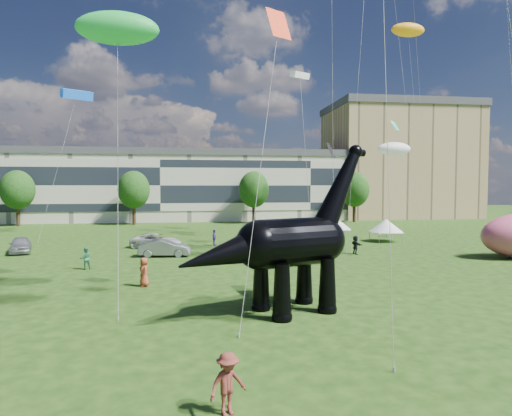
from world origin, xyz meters
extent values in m
plane|color=#16330C|center=(0.00, 0.00, 0.00)|extent=(220.00, 220.00, 0.00)
cube|color=beige|center=(-8.00, 62.00, 6.00)|extent=(78.00, 11.00, 12.00)
cube|color=tan|center=(40.00, 65.00, 11.00)|extent=(28.00, 18.00, 22.00)
cylinder|color=#382314|center=(-30.00, 53.00, 1.60)|extent=(0.56, 0.56, 3.20)
ellipsoid|color=#14380F|center=(-30.00, 53.00, 6.32)|extent=(5.20, 5.20, 6.24)
cylinder|color=#382314|center=(-12.00, 53.00, 1.60)|extent=(0.56, 0.56, 3.20)
ellipsoid|color=#14380F|center=(-12.00, 53.00, 6.32)|extent=(5.20, 5.20, 6.24)
cylinder|color=#382314|center=(8.00, 53.00, 1.60)|extent=(0.56, 0.56, 3.20)
ellipsoid|color=#14380F|center=(8.00, 53.00, 6.32)|extent=(5.20, 5.20, 6.24)
cylinder|color=#382314|center=(26.00, 53.00, 1.60)|extent=(0.56, 0.56, 3.20)
ellipsoid|color=#14380F|center=(26.00, 53.00, 6.32)|extent=(5.20, 5.20, 6.24)
cone|color=black|center=(2.35, 0.20, 1.37)|extent=(1.23, 1.23, 2.75)
sphere|color=black|center=(2.35, 0.20, 0.16)|extent=(1.01, 1.01, 1.01)
cone|color=black|center=(1.61, 2.07, 1.37)|extent=(1.23, 1.23, 2.75)
sphere|color=black|center=(1.61, 2.07, 0.16)|extent=(1.01, 1.01, 1.01)
cone|color=black|center=(4.91, 1.20, 1.37)|extent=(1.23, 1.23, 2.75)
sphere|color=black|center=(4.91, 1.20, 0.16)|extent=(1.01, 1.01, 1.01)
cone|color=black|center=(4.17, 3.08, 1.37)|extent=(1.23, 1.23, 2.75)
sphere|color=black|center=(4.17, 3.08, 0.16)|extent=(1.01, 1.01, 1.01)
cylinder|color=black|center=(3.18, 1.60, 3.57)|extent=(4.49, 3.71, 2.47)
sphere|color=black|center=(1.39, 0.90, 3.57)|extent=(2.47, 2.47, 2.47)
sphere|color=black|center=(4.97, 2.31, 3.57)|extent=(2.38, 2.38, 2.38)
cone|color=black|center=(6.01, 2.72, 6.23)|extent=(3.71, 2.54, 4.85)
sphere|color=black|center=(7.05, 3.13, 8.33)|extent=(0.77, 0.77, 0.77)
cylinder|color=black|center=(7.30, 3.23, 8.28)|extent=(0.74, 0.61, 0.40)
cone|color=black|center=(-0.37, 0.21, 3.27)|extent=(5.21, 3.56, 2.69)
imported|color=silver|center=(-18.52, 23.94, 0.78)|extent=(3.15, 4.91, 1.55)
imported|color=gray|center=(-4.61, 19.87, 0.76)|extent=(4.75, 1.98, 1.53)
imported|color=silver|center=(-5.89, 25.53, 0.73)|extent=(5.79, 4.03, 1.47)
imported|color=#595960|center=(3.91, 24.89, 0.71)|extent=(2.30, 5.04, 1.43)
cube|color=silver|center=(15.55, 31.46, 1.01)|extent=(2.85, 2.85, 0.11)
cone|color=silver|center=(15.55, 31.46, 1.74)|extent=(3.61, 3.61, 1.37)
cylinder|color=#999999|center=(14.22, 30.23, 0.50)|extent=(0.05, 0.05, 1.01)
cylinder|color=#999999|center=(16.78, 30.13, 0.50)|extent=(0.05, 0.05, 1.01)
cylinder|color=#999999|center=(14.32, 32.79, 0.50)|extent=(0.05, 0.05, 1.01)
cylinder|color=#999999|center=(16.88, 32.69, 0.50)|extent=(0.05, 0.05, 1.01)
cube|color=white|center=(19.96, 27.01, 1.09)|extent=(3.01, 3.01, 0.12)
cone|color=white|center=(19.96, 27.01, 1.89)|extent=(3.82, 3.82, 1.49)
cylinder|color=#999999|center=(18.55, 25.63, 0.55)|extent=(0.06, 0.06, 1.09)
cylinder|color=#999999|center=(21.34, 25.60, 0.55)|extent=(0.06, 0.06, 1.09)
cylinder|color=#999999|center=(18.58, 28.41, 0.55)|extent=(0.06, 0.06, 1.09)
cylinder|color=#999999|center=(21.37, 28.39, 0.55)|extent=(0.06, 0.06, 1.09)
imported|color=#2D6F71|center=(22.08, 31.40, 0.80)|extent=(0.56, 0.68, 1.60)
imported|color=#2D724E|center=(-10.22, 14.59, 0.86)|extent=(1.03, 0.94, 1.71)
imported|color=#9B4026|center=(-5.04, 8.22, 0.94)|extent=(0.89, 1.07, 1.87)
imported|color=black|center=(13.14, 18.75, 0.88)|extent=(0.81, 1.70, 1.76)
imported|color=maroon|center=(-0.83, -7.90, 0.89)|extent=(1.33, 1.13, 1.79)
imported|color=#483373|center=(0.15, 26.37, 0.87)|extent=(0.74, 1.11, 1.75)
cube|color=white|center=(8.25, 21.17, 17.10)|extent=(2.03, 1.64, 0.74)
cube|color=blue|center=(-16.94, 38.83, 18.20)|extent=(4.13, 3.46, 1.51)
ellipsoid|color=orange|center=(28.54, 39.38, 28.81)|extent=(5.36, 4.53, 1.93)
ellipsoid|color=silver|center=(24.61, 34.98, 11.39)|extent=(4.98, 4.29, 1.80)
ellipsoid|color=green|center=(-6.17, 6.63, 15.62)|extent=(5.25, 3.98, 1.87)
plane|color=black|center=(18.50, 43.26, 11.80)|extent=(2.17, 2.55, 2.25)
plane|color=#0DCC9A|center=(28.16, 42.11, 15.56)|extent=(1.90, 1.79, 1.43)
plane|color=#F93110|center=(2.68, 2.93, 14.97)|extent=(1.86, 1.42, 1.65)
camera|label=1|loc=(-1.64, -19.62, 6.46)|focal=30.00mm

